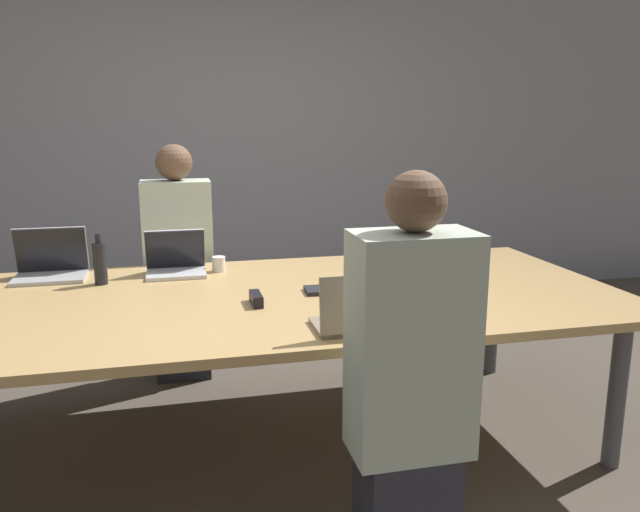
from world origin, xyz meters
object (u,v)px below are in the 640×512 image
at_px(laptop_far_midleft, 176,261).
at_px(laptop_far_left, 51,264).
at_px(laptop_near_midright, 357,314).
at_px(person_near_midright, 410,388).
at_px(person_far_midleft, 179,267).
at_px(cup_far_midleft, 219,264).
at_px(bottle_far_left, 100,263).
at_px(stapler, 256,299).

distance_m(laptop_far_midleft, laptop_far_left, 0.63).
height_order(laptop_near_midright, person_near_midright, person_near_midright).
bearing_deg(person_near_midright, person_far_midleft, -69.36).
distance_m(cup_far_midleft, laptop_far_left, 0.85).
xyz_separation_m(person_far_midleft, laptop_near_midright, (0.65, -1.54, 0.14)).
height_order(laptop_far_midleft, bottle_far_left, bottle_far_left).
bearing_deg(laptop_far_left, laptop_far_midleft, -6.10).
distance_m(laptop_far_midleft, person_far_midleft, 0.46).
bearing_deg(person_far_midleft, laptop_far_left, -149.85).
height_order(person_near_midright, bottle_far_left, person_near_midright).
relative_size(cup_far_midleft, laptop_near_midright, 0.25).
xyz_separation_m(laptop_far_midleft, bottle_far_left, (-0.36, -0.13, 0.04)).
relative_size(person_far_midleft, laptop_far_left, 4.00).
bearing_deg(person_near_midright, cup_far_midleft, -70.80).
xyz_separation_m(person_far_midleft, laptop_far_left, (-0.64, -0.37, 0.14)).
bearing_deg(stapler, laptop_near_midright, -54.40).
bearing_deg(laptop_far_left, cup_far_midleft, -3.99).
bearing_deg(laptop_near_midright, stapler, -53.69).
height_order(cup_far_midleft, stapler, cup_far_midleft).
bearing_deg(person_near_midright, bottle_far_left, -50.60).
bearing_deg(stapler, person_near_midright, -64.56).
height_order(laptop_far_left, bottle_far_left, laptop_far_left).
xyz_separation_m(laptop_far_midleft, person_far_midleft, (0.02, 0.44, -0.14)).
height_order(laptop_far_midleft, person_near_midright, person_near_midright).
xyz_separation_m(laptop_far_left, stapler, (0.96, -0.72, -0.05)).
height_order(laptop_near_midright, stapler, laptop_near_midright).
height_order(laptop_far_midleft, stapler, laptop_far_midleft).
bearing_deg(cup_far_midleft, bottle_far_left, -166.87).
relative_size(person_far_midleft, bottle_far_left, 5.59).
distance_m(person_far_midleft, stapler, 1.14).
height_order(person_far_midleft, laptop_far_left, person_far_midleft).
height_order(cup_far_midleft, laptop_near_midright, laptop_near_midright).
bearing_deg(person_near_midright, laptop_far_left, -48.41).
bearing_deg(laptop_far_midleft, cup_far_midleft, 1.95).
relative_size(laptop_near_midright, stapler, 2.15).
bearing_deg(bottle_far_left, person_far_midleft, 56.22).
bearing_deg(laptop_far_left, stapler, -36.71).
xyz_separation_m(bottle_far_left, stapler, (0.70, -0.52, -0.08)).
distance_m(laptop_near_midright, person_near_midright, 0.41).
relative_size(laptop_far_midleft, laptop_near_midright, 0.96).
xyz_separation_m(laptop_far_midleft, laptop_far_left, (-0.63, 0.07, 0.01)).
bearing_deg(laptop_near_midright, bottle_far_left, -43.31).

